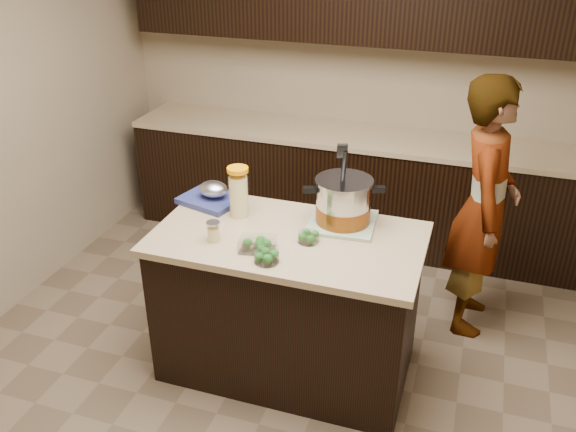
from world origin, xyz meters
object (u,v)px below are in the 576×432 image
Objects in this scene: person at (484,208)px; lemonade_pitcher at (239,194)px; island at (288,304)px; stock_pot at (343,204)px.

lemonade_pitcher is at bearing 116.21° from person.
island is 0.88× the size of person.
stock_pot is at bearing 42.38° from island.
lemonade_pitcher reaches higher than island.
person is (1.34, 0.68, -0.21)m from lemonade_pitcher.
person is (0.99, 0.82, 0.38)m from island.
island is at bearing -22.73° from lemonade_pitcher.
person reaches higher than stock_pot.
island is at bearing -156.92° from stock_pot.
island is 3.21× the size of stock_pot.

